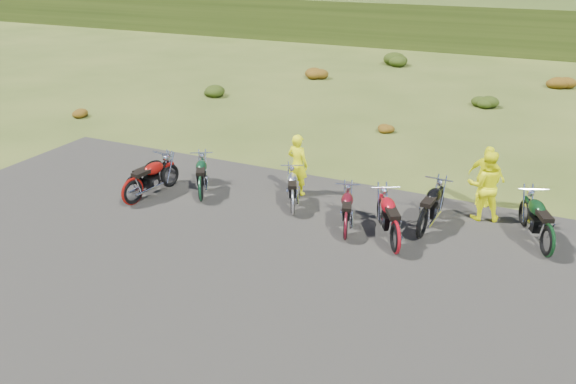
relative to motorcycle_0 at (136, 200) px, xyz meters
The scene contains 21 objects.
ground 4.80m from the motorcycle_0, ahead, with size 300.00×300.00×0.00m, color #354818.
gravel_pad 5.33m from the motorcycle_0, 26.11° to the right, with size 20.00×12.00×0.04m, color black.
hill_slope 49.88m from the motorcycle_0, 84.50° to the left, with size 300.00×46.00×3.00m, color #2B3B13, non-canonical shape.
shrub_0 9.17m from the motorcycle_0, 141.91° to the left, with size 0.77×0.77×0.45m, color brown.
shrub_1 11.78m from the motorcycle_0, 111.50° to the left, with size 1.03×1.03×0.61m, color #1B330C.
shrub_2 16.32m from the motorcycle_0, 94.98° to the left, with size 1.30×1.30×0.77m, color brown.
shrub_3 21.61m from the motorcycle_0, 86.06° to the left, with size 1.56×1.56×0.92m, color #1B330C.
shrub_4 9.88m from the motorcycle_0, 63.66° to the left, with size 0.77×0.77×0.45m, color brown.
shrub_5 15.92m from the motorcycle_0, 62.77° to the left, with size 1.03×1.03×0.61m, color #1B330C.
shrub_6 21.96m from the motorcycle_0, 62.37° to the left, with size 1.30×1.30×0.77m, color brown.
motorcycle_0 is the anchor object (origin of this frame).
motorcycle_1 0.32m from the motorcycle_0, 57.52° to the right, with size 2.10×0.70×1.10m, color maroon, non-canonical shape.
motorcycle_2 1.80m from the motorcycle_0, 22.24° to the left, with size 1.95×0.65×1.02m, color #0D311B, non-canonical shape.
motorcycle_3 4.35m from the motorcycle_0, 12.91° to the left, with size 1.86×0.62×0.98m, color silver, non-canonical shape.
motorcycle_4 5.92m from the motorcycle_0, ahead, with size 1.88×0.63×0.98m, color #4A0C15, non-canonical shape.
motorcycle_5 7.59m from the motorcycle_0, ahead, with size 2.12×0.71×1.11m, color black, non-canonical shape.
motorcycle_6 7.13m from the motorcycle_0, ahead, with size 2.14×0.71×1.12m, color maroon, non-canonical shape.
motorcycle_7 10.28m from the motorcycle_0, ahead, with size 2.15×0.72×1.13m, color black, non-canonical shape.
person_middle 4.51m from the motorcycle_0, 30.29° to the left, with size 0.62×0.41×1.71m, color #E6EB0C.
person_right_a 9.12m from the motorcycle_0, 17.62° to the left, with size 0.87×0.68×1.79m, color #E6EB0C.
person_right_b 9.33m from the motorcycle_0, 22.60° to the left, with size 0.96×0.40×1.63m, color #E6EB0C.
Camera 1 is at (4.80, -10.48, 6.29)m, focal length 35.00 mm.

